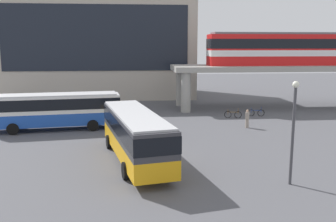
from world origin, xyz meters
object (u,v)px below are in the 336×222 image
pedestrian_near_building (247,119)px  bicycle_blue (256,113)px  train (293,49)px  bus_secondary (56,108)px  station_building (100,44)px  bus_main (135,131)px  bicycle_brown (233,115)px

pedestrian_near_building → bicycle_blue: bearing=63.6°
train → bus_secondary: 28.04m
station_building → bus_secondary: bearing=-95.2°
bus_main → station_building: bearing=98.4°
bus_main → train: bearing=46.0°
station_building → bicycle_brown: station_building is taller
train → bus_main: train is taller
bus_main → bicycle_brown: size_ratio=6.41×
station_building → train: size_ratio=1.32×
bus_main → bus_secondary: bearing=125.2°
train → pedestrian_near_building: 15.12m
bicycle_brown → bicycle_blue: bearing=16.4°
bicycle_blue → bicycle_brown: bearing=-163.6°
train → bicycle_blue: train is taller
station_building → bicycle_brown: size_ratio=15.15×
pedestrian_near_building → bus_secondary: bearing=177.1°
train → bus_main: (-18.90, -19.58, -5.05)m
bicycle_blue → pedestrian_near_building: pedestrian_near_building is taller
bus_main → bus_secondary: size_ratio=1.01×
bicycle_blue → pedestrian_near_building: bearing=-116.4°
station_building → bus_secondary: station_building is taller
station_building → bicycle_blue: (17.71, -18.20, -7.24)m
train → pedestrian_near_building: size_ratio=12.03×
bus_secondary → bicycle_blue: 20.36m
bus_main → bus_secondary: same height
station_building → train: station_building is taller
station_building → bus_main: bearing=-81.6°
bicycle_blue → pedestrian_near_building: (-2.68, -5.39, 0.43)m
bicycle_blue → bus_main: bearing=-132.2°
bus_secondary → station_building: bearing=84.8°
station_building → pedestrian_near_building: bearing=-57.5°
station_building → bicycle_blue: bearing=-45.8°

